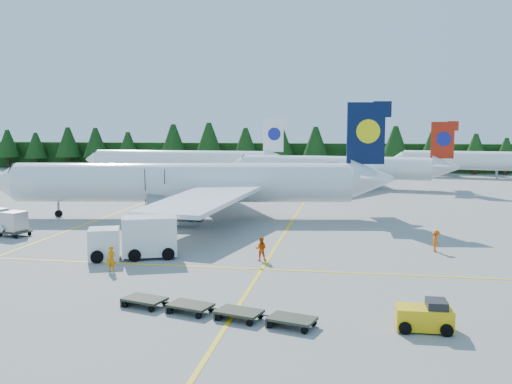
% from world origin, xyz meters
% --- Properties ---
extents(ground, '(320.00, 320.00, 0.00)m').
position_xyz_m(ground, '(0.00, 0.00, 0.00)').
color(ground, gray).
rests_on(ground, ground).
extents(taxi_stripe_a, '(0.25, 120.00, 0.01)m').
position_xyz_m(taxi_stripe_a, '(-14.00, 20.00, 0.01)').
color(taxi_stripe_a, yellow).
rests_on(taxi_stripe_a, ground).
extents(taxi_stripe_b, '(0.25, 120.00, 0.01)m').
position_xyz_m(taxi_stripe_b, '(6.00, 20.00, 0.01)').
color(taxi_stripe_b, yellow).
rests_on(taxi_stripe_b, ground).
extents(taxi_stripe_cross, '(80.00, 0.25, 0.01)m').
position_xyz_m(taxi_stripe_cross, '(0.00, -6.00, 0.01)').
color(taxi_stripe_cross, yellow).
rests_on(taxi_stripe_cross, ground).
extents(treeline_hedge, '(220.00, 4.00, 6.00)m').
position_xyz_m(treeline_hedge, '(0.00, 82.00, 3.00)').
color(treeline_hedge, black).
rests_on(treeline_hedge, ground).
extents(airliner_navy, '(41.62, 34.00, 12.15)m').
position_xyz_m(airliner_navy, '(-6.36, 14.58, 3.65)').
color(airliner_navy, white).
rests_on(airliner_navy, ground).
extents(airliner_red, '(35.42, 28.92, 10.35)m').
position_xyz_m(airliner_red, '(8.58, 48.53, 3.11)').
color(airliner_red, white).
rests_on(airliner_red, ground).
extents(airliner_far_left, '(38.14, 5.66, 11.08)m').
position_xyz_m(airliner_far_left, '(-20.29, 57.33, 3.48)').
color(airliner_far_left, white).
rests_on(airliner_far_left, ground).
extents(airliner_far_right, '(35.61, 9.69, 10.45)m').
position_xyz_m(airliner_far_right, '(36.11, 69.82, 3.28)').
color(airliner_far_right, white).
rests_on(airliner_far_right, ground).
extents(airstairs, '(5.20, 6.98, 4.14)m').
position_xyz_m(airstairs, '(-7.44, 10.78, 0.90)').
color(airstairs, white).
rests_on(airstairs, ground).
extents(service_truck, '(6.70, 4.36, 3.04)m').
position_xyz_m(service_truck, '(-3.83, -4.20, 1.51)').
color(service_truck, white).
rests_on(service_truck, ground).
extents(baggage_tug, '(2.63, 1.43, 1.40)m').
position_xyz_m(baggage_tug, '(15.48, -16.15, 0.69)').
color(baggage_tug, yellow).
rests_on(baggage_tug, ground).
extents(dolly_train, '(10.68, 3.82, 0.13)m').
position_xyz_m(dolly_train, '(5.10, -15.88, 0.42)').
color(dolly_train, '#303325').
rests_on(dolly_train, ground).
extents(uld_pair, '(5.57, 3.79, 1.84)m').
position_xyz_m(uld_pair, '(-18.73, 2.73, 1.24)').
color(uld_pair, '#303325').
rests_on(uld_pair, ground).
extents(crew_a, '(0.68, 0.47, 1.77)m').
position_xyz_m(crew_a, '(-3.77, -8.34, 0.88)').
color(crew_a, orange).
rests_on(crew_a, ground).
extents(crew_b, '(0.86, 0.69, 1.71)m').
position_xyz_m(crew_b, '(5.55, -3.44, 0.86)').
color(crew_b, '#D84604').
rests_on(crew_b, ground).
extents(crew_c, '(0.61, 0.78, 1.70)m').
position_xyz_m(crew_c, '(18.44, 1.66, 0.85)').
color(crew_c, '#FE5905').
rests_on(crew_c, ground).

